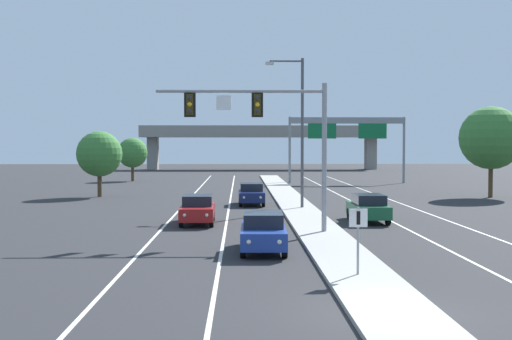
{
  "coord_description": "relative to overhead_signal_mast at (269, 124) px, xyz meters",
  "views": [
    {
      "loc": [
        -3.95,
        -16.6,
        4.38
      ],
      "look_at": [
        -3.2,
        13.54,
        3.2
      ],
      "focal_mm": 45.87,
      "sensor_mm": 36.0,
      "label": 1
    }
  ],
  "objects": [
    {
      "name": "tree_far_left_a",
      "position": [
        -14.27,
        46.78,
        -1.99
      ],
      "size": [
        3.58,
        3.58,
        5.18
      ],
      "color": "#4C3823",
      "rests_on": "ground"
    },
    {
      "name": "edge_stripe_right",
      "position": [
        10.51,
        9.97,
        -5.37
      ],
      "size": [
        0.14,
        100.0,
        0.01
      ],
      "primitive_type": "cube",
      "color": "silver",
      "rests_on": "ground"
    },
    {
      "name": "car_receding_green",
      "position": [
        5.82,
        4.99,
        -4.55
      ],
      "size": [
        1.83,
        4.47,
        1.58
      ],
      "color": "#195633",
      "rests_on": "ground"
    },
    {
      "name": "ground_plane",
      "position": [
        2.51,
        -15.03,
        -5.37
      ],
      "size": [
        260.0,
        260.0,
        0.0
      ],
      "primitive_type": "plane",
      "color": "#28282B"
    },
    {
      "name": "lane_stripe_receding_center",
      "position": [
        7.21,
        9.97,
        -5.37
      ],
      "size": [
        0.14,
        100.0,
        0.01
      ],
      "primitive_type": "cube",
      "color": "silver",
      "rests_on": "ground"
    },
    {
      "name": "edge_stripe_left",
      "position": [
        -5.49,
        9.97,
        -5.37
      ],
      "size": [
        0.14,
        100.0,
        0.01
      ],
      "primitive_type": "cube",
      "color": "silver",
      "rests_on": "ground"
    },
    {
      "name": "median_sign_post",
      "position": [
        2.41,
        -10.61,
        -3.79
      ],
      "size": [
        0.6,
        0.1,
        2.2
      ],
      "color": "gray",
      "rests_on": "median_island"
    },
    {
      "name": "car_oncoming_red",
      "position": [
        -3.76,
        4.34,
        -4.55
      ],
      "size": [
        1.88,
        4.5,
        1.58
      ],
      "color": "maroon",
      "rests_on": "ground"
    },
    {
      "name": "highway_sign_gantry",
      "position": [
        10.71,
        42.07,
        0.79
      ],
      "size": [
        13.28,
        0.42,
        7.5
      ],
      "color": "gray",
      "rests_on": "ground"
    },
    {
      "name": "tree_far_right_c",
      "position": [
        19.33,
        21.82,
        -0.46
      ],
      "size": [
        5.2,
        5.2,
        7.53
      ],
      "color": "#4C3823",
      "rests_on": "ground"
    },
    {
      "name": "median_island",
      "position": [
        2.51,
        2.97,
        -5.3
      ],
      "size": [
        2.4,
        110.0,
        0.15
      ],
      "primitive_type": "cube",
      "color": "#9E9B93",
      "rests_on": "ground"
    },
    {
      "name": "car_oncoming_blue",
      "position": [
        -0.48,
        -5.04,
        -4.55
      ],
      "size": [
        1.9,
        4.5,
        1.58
      ],
      "color": "navy",
      "rests_on": "ground"
    },
    {
      "name": "tree_far_left_c",
      "position": [
        -13.16,
        23.17,
        -1.79
      ],
      "size": [
        3.79,
        3.79,
        5.49
      ],
      "color": "#4C3823",
      "rests_on": "ground"
    },
    {
      "name": "overhead_signal_mast",
      "position": [
        0.0,
        0.0,
        0.0
      ],
      "size": [
        8.27,
        0.44,
        7.2
      ],
      "color": "gray",
      "rests_on": "median_island"
    },
    {
      "name": "lane_stripe_oncoming_center",
      "position": [
        -2.19,
        9.97,
        -5.37
      ],
      "size": [
        0.14,
        100.0,
        0.01
      ],
      "primitive_type": "cube",
      "color": "silver",
      "rests_on": "ground"
    },
    {
      "name": "street_lamp_median",
      "position": [
        2.54,
        12.17,
        0.42
      ],
      "size": [
        2.58,
        0.28,
        10.0
      ],
      "color": "#4C4C51",
      "rests_on": "median_island"
    },
    {
      "name": "overpass_bridge",
      "position": [
        2.51,
        83.27,
        0.41
      ],
      "size": [
        42.4,
        6.4,
        7.65
      ],
      "color": "gray",
      "rests_on": "ground"
    },
    {
      "name": "car_oncoming_navy",
      "position": [
        -0.6,
        15.57,
        -4.55
      ],
      "size": [
        1.86,
        4.48,
        1.58
      ],
      "color": "#141E4C",
      "rests_on": "ground"
    }
  ]
}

